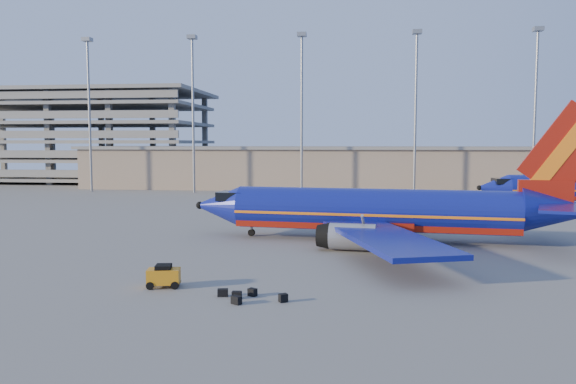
# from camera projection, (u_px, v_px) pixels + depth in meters

# --- Properties ---
(ground) EXTENTS (220.00, 220.00, 0.00)m
(ground) POSITION_uv_depth(u_px,v_px,m) (307.00, 236.00, 55.53)
(ground) COLOR slate
(ground) RESTS_ON ground
(terminal_building) EXTENTS (122.00, 16.00, 8.50)m
(terminal_building) POSITION_uv_depth(u_px,v_px,m) (382.00, 167.00, 111.34)
(terminal_building) COLOR gray
(terminal_building) RESTS_ON ground
(parking_garage) EXTENTS (62.00, 32.00, 21.40)m
(parking_garage) POSITION_uv_depth(u_px,v_px,m) (77.00, 132.00, 135.12)
(parking_garage) COLOR slate
(parking_garage) RESTS_ON ground
(light_mast_row) EXTENTS (101.60, 1.60, 28.65)m
(light_mast_row) POSITION_uv_depth(u_px,v_px,m) (358.00, 95.00, 98.91)
(light_mast_row) COLOR gray
(light_mast_row) RESTS_ON ground
(aircraft_main) EXTENTS (37.90, 36.30, 12.84)m
(aircraft_main) POSITION_uv_depth(u_px,v_px,m) (383.00, 212.00, 52.26)
(aircraft_main) COLOR navy
(aircraft_main) RESTS_ON ground
(baggage_tug) EXTENTS (2.22, 1.58, 1.46)m
(baggage_tug) POSITION_uv_depth(u_px,v_px,m) (164.00, 276.00, 35.58)
(baggage_tug) COLOR orange
(baggage_tug) RESTS_ON ground
(luggage_pile) EXTENTS (4.38, 2.39, 0.48)m
(luggage_pile) POSITION_uv_depth(u_px,v_px,m) (244.00, 295.00, 32.92)
(luggage_pile) COLOR black
(luggage_pile) RESTS_ON ground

